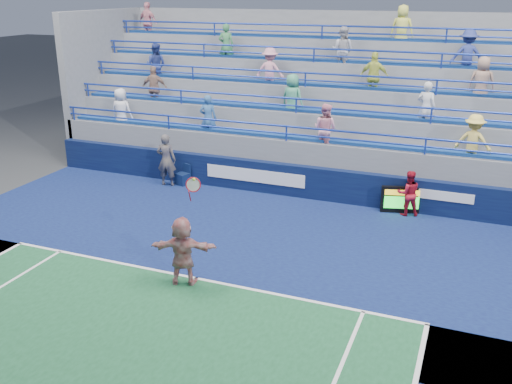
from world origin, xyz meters
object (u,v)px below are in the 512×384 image
at_px(tennis_player, 183,251).
at_px(serve_speed_board, 401,200).
at_px(judge_chair, 183,178).
at_px(line_judge, 166,160).
at_px(ball_girl, 408,193).

bearing_deg(tennis_player, serve_speed_board, 57.61).
bearing_deg(judge_chair, tennis_player, -61.23).
bearing_deg(tennis_player, line_judge, 123.04).
distance_m(tennis_player, ball_girl, 7.77).
relative_size(serve_speed_board, judge_chair, 1.66).
xyz_separation_m(serve_speed_board, tennis_player, (-4.15, -6.55, 0.42)).
distance_m(serve_speed_board, tennis_player, 7.76).
bearing_deg(ball_girl, judge_chair, -20.86).
bearing_deg(line_judge, ball_girl, 170.55).
height_order(serve_speed_board, line_judge, line_judge).
height_order(judge_chair, ball_girl, ball_girl).
xyz_separation_m(judge_chair, ball_girl, (7.90, -0.02, 0.48)).
relative_size(judge_chair, line_judge, 0.40).
distance_m(line_judge, ball_girl, 8.38).
bearing_deg(serve_speed_board, tennis_player, -122.39).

